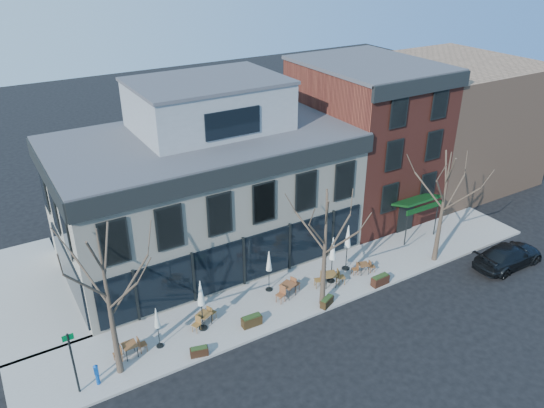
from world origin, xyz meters
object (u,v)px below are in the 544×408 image
parked_sedan (508,256)px  umbrella_0 (157,320)px  call_box (97,374)px  cafe_set_0 (130,349)px

parked_sedan → umbrella_0: (-21.87, 4.15, 1.11)m
parked_sedan → umbrella_0: bearing=78.9°
call_box → cafe_set_0: (1.89, 1.03, -0.16)m
umbrella_0 → call_box: bearing=-164.3°
cafe_set_0 → call_box: bearing=-151.5°
parked_sedan → cafe_set_0: parked_sedan is taller
parked_sedan → umbrella_0: size_ratio=2.12×
call_box → cafe_set_0: 2.15m
parked_sedan → cafe_set_0: 23.75m
call_box → parked_sedan: bearing=-7.2°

